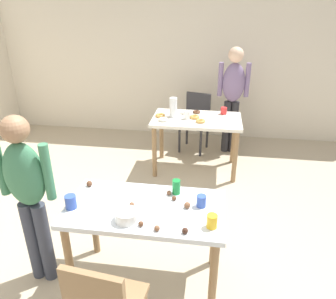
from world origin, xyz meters
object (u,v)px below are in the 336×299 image
Objects in this scene: pitcher_far at (173,107)px; person_adult_far at (233,91)px; dining_table_near at (145,218)px; dining_table_far at (196,126)px; mixing_bowl at (127,216)px; soda_can at (176,187)px; chair_far_table at (196,118)px; person_girl_near at (28,190)px.

person_adult_far is at bearing 39.24° from pitcher_far.
pitcher_far reaches higher than dining_table_near.
mixing_bowl reaches higher than dining_table_far.
dining_table_near is 9.90× the size of soda_can.
pitcher_far is at bearing 98.34° from soda_can.
chair_far_table is 2.94m from mixing_bowl.
dining_table_near is at bearing 5.68° from person_girl_near.
dining_table_far is 4.53× the size of pitcher_far.
mixing_bowl is 0.64× the size of pitcher_far.
chair_far_table is 0.55× the size of person_adult_far.
mixing_bowl is at bearing -98.97° from dining_table_far.
person_adult_far is at bearing 78.27° from soda_can.
person_girl_near is at bearing -111.14° from chair_far_table.
person_girl_near reaches higher than dining_table_near.
pitcher_far is (0.04, 2.24, 0.09)m from mixing_bowl.
dining_table_near is 0.26m from mixing_bowl.
chair_far_table is 0.59× the size of person_girl_near.
pitcher_far is at bearing 175.33° from dining_table_far.
soda_can reaches higher than chair_far_table.
person_adult_far reaches higher than pitcher_far.
mixing_bowl is (-0.82, -2.88, -0.16)m from person_adult_far.
dining_table_near is 0.92m from person_girl_near.
person_girl_near reaches higher than chair_far_table.
mixing_bowl is at bearing -90.91° from pitcher_far.
dining_table_near is 0.77× the size of person_adult_far.
chair_far_table is 0.81m from pitcher_far.
dining_table_far is 7.03× the size of mixing_bowl.
mixing_bowl is (-0.30, -2.91, 0.29)m from chair_far_table.
dining_table_near is 7.33× the size of mixing_bowl.
mixing_bowl is at bearing -95.84° from chair_far_table.
dining_table_near and dining_table_far have the same top height.
dining_table_far is 2.25m from mixing_bowl.
mixing_bowl is (0.79, -0.10, -0.09)m from person_girl_near.
soda_can is at bearing -81.66° from pitcher_far.
dining_table_far is 0.79× the size of person_girl_near.
person_girl_near is 0.93× the size of person_adult_far.
person_adult_far is 6.16× the size of pitcher_far.
person_girl_near is (-1.14, -2.12, 0.24)m from dining_table_far.
person_adult_far is 1.02m from pitcher_far.
person_adult_far is 9.55× the size of mixing_bowl.
person_adult_far is 2.54m from soda_can.
person_adult_far reaches higher than dining_table_near.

